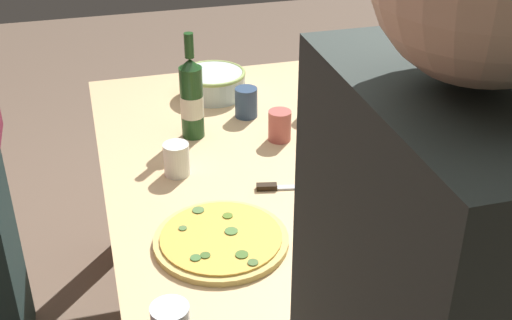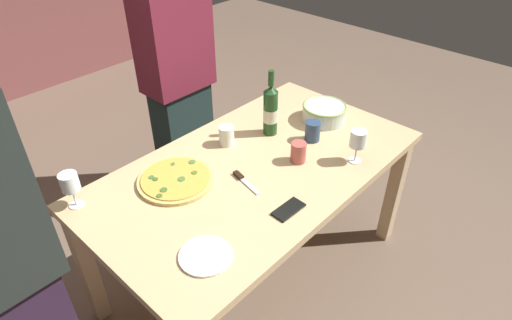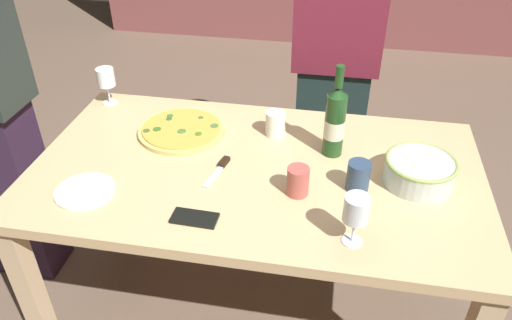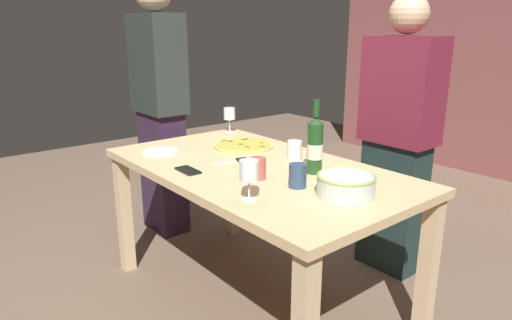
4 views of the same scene
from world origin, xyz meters
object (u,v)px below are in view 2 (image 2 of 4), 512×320
(dining_table, at_px, (256,181))
(cup_ceramic, at_px, (313,131))
(pizza, at_px, (176,180))
(wine_glass_by_bottle, at_px, (358,140))
(side_plate, at_px, (206,256))
(wine_glass_near_pizza, at_px, (70,183))
(pizza_knife, at_px, (243,180))
(person_host, at_px, (178,84))
(cup_spare, at_px, (227,136))
(cup_amber, at_px, (298,152))
(serving_bowl, at_px, (324,112))
(wine_bottle, at_px, (270,110))
(cell_phone, at_px, (289,209))

(dining_table, relative_size, cup_ceramic, 15.45)
(pizza, bearing_deg, wine_glass_by_bottle, -36.46)
(dining_table, relative_size, side_plate, 8.06)
(wine_glass_near_pizza, distance_m, pizza_knife, 0.72)
(pizza, distance_m, person_host, 0.88)
(cup_spare, bearing_deg, side_plate, -140.09)
(cup_spare, xyz_separation_m, pizza_knife, (-0.16, -0.27, -0.04))
(pizza, height_order, cup_amber, cup_amber)
(pizza, height_order, serving_bowl, serving_bowl)
(wine_bottle, distance_m, cell_phone, 0.61)
(cup_ceramic, distance_m, cell_phone, 0.55)
(pizza, bearing_deg, cup_spare, 7.92)
(wine_glass_by_bottle, bearing_deg, serving_bowl, 57.39)
(side_plate, bearing_deg, wine_glass_near_pizza, 106.42)
(serving_bowl, relative_size, pizza_knife, 1.32)
(cup_amber, bearing_deg, pizza, 148.50)
(dining_table, height_order, pizza_knife, pizza_knife)
(wine_glass_by_bottle, distance_m, cell_phone, 0.50)
(pizza, distance_m, wine_glass_by_bottle, 0.85)
(pizza, height_order, person_host, person_host)
(dining_table, xyz_separation_m, side_plate, (-0.53, -0.24, 0.10))
(serving_bowl, xyz_separation_m, cup_amber, (-0.40, -0.13, 0.00))
(cell_phone, relative_size, pizza_knife, 0.79)
(cup_spare, bearing_deg, wine_glass_by_bottle, -60.52)
(pizza_knife, height_order, person_host, person_host)
(wine_bottle, height_order, wine_glass_near_pizza, wine_bottle)
(wine_glass_near_pizza, bearing_deg, wine_glass_by_bottle, -32.75)
(wine_glass_by_bottle, xyz_separation_m, cell_phone, (-0.48, 0.01, -0.11))
(person_host, bearing_deg, wine_glass_by_bottle, 20.72)
(wine_glass_near_pizza, xyz_separation_m, cup_spare, (0.75, -0.13, -0.07))
(dining_table, distance_m, wine_bottle, 0.37)
(dining_table, relative_size, serving_bowl, 6.68)
(serving_bowl, bearing_deg, cup_amber, -161.35)
(dining_table, height_order, cup_spare, cup_spare)
(pizza, height_order, pizza_knife, pizza)
(cup_ceramic, bearing_deg, dining_table, 170.26)
(side_plate, bearing_deg, wine_bottle, 25.84)
(wine_glass_by_bottle, bearing_deg, dining_table, 137.19)
(side_plate, bearing_deg, wine_glass_by_bottle, -4.94)
(wine_bottle, distance_m, pizza_knife, 0.44)
(wine_glass_near_pizza, xyz_separation_m, cup_amber, (0.87, -0.48, -0.07))
(side_plate, bearing_deg, cup_ceramic, 11.63)
(dining_table, distance_m, wine_glass_by_bottle, 0.52)
(dining_table, distance_m, person_host, 0.90)
(cell_phone, relative_size, person_host, 0.09)
(wine_glass_near_pizza, relative_size, cup_spare, 1.63)
(pizza_knife, bearing_deg, dining_table, 16.78)
(wine_bottle, distance_m, cup_spare, 0.26)
(pizza, relative_size, wine_glass_by_bottle, 2.06)
(wine_glass_by_bottle, height_order, cup_amber, wine_glass_by_bottle)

